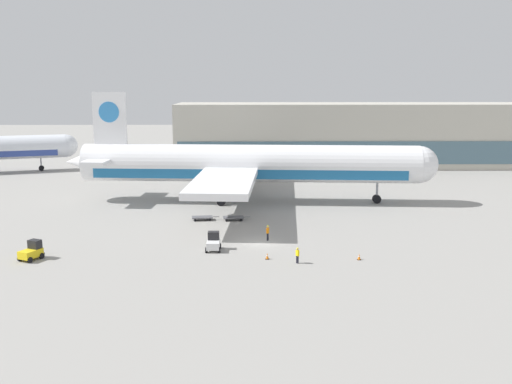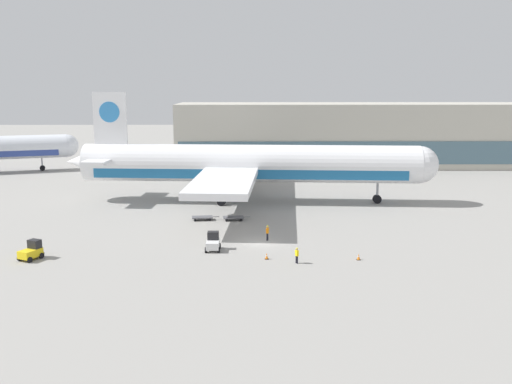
# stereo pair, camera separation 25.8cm
# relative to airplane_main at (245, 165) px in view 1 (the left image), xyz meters

# --- Properties ---
(ground_plane) EXTENTS (400.00, 400.00, 0.00)m
(ground_plane) POSITION_rel_airplane_main_xyz_m (1.90, -23.71, -5.84)
(ground_plane) COLOR gray
(terminal_building) EXTENTS (90.00, 18.20, 14.00)m
(terminal_building) POSITION_rel_airplane_main_xyz_m (29.64, 41.48, 1.15)
(terminal_building) COLOR #BCB7A8
(terminal_building) RESTS_ON ground_plane
(airplane_main) EXTENTS (58.09, 48.44, 17.00)m
(airplane_main) POSITION_rel_airplane_main_xyz_m (0.00, 0.00, 0.00)
(airplane_main) COLOR white
(airplane_main) RESTS_ON ground_plane
(baggage_tug_foreground) EXTENTS (1.66, 2.47, 2.00)m
(baggage_tug_foreground) POSITION_rel_airplane_main_xyz_m (-3.37, -26.73, -4.96)
(baggage_tug_foreground) COLOR silver
(baggage_tug_foreground) RESTS_ON ground_plane
(baggage_tug_mid) EXTENTS (2.44, 2.80, 2.00)m
(baggage_tug_mid) POSITION_rel_airplane_main_xyz_m (-22.28, -29.88, -4.96)
(baggage_tug_mid) COLOR yellow
(baggage_tug_mid) RESTS_ON ground_plane
(baggage_dolly_lead) EXTENTS (3.76, 1.80, 0.48)m
(baggage_dolly_lead) POSITION_rel_airplane_main_xyz_m (-5.72, -12.43, -5.45)
(baggage_dolly_lead) COLOR #56565B
(baggage_dolly_lead) RESTS_ON ground_plane
(baggage_dolly_second) EXTENTS (3.76, 1.80, 0.48)m
(baggage_dolly_second) POSITION_rel_airplane_main_xyz_m (-1.46, -12.57, -5.45)
(baggage_dolly_second) COLOR #56565B
(baggage_dolly_second) RESTS_ON ground_plane
(ground_crew_near) EXTENTS (0.36, 0.51, 1.84)m
(ground_crew_near) POSITION_rel_airplane_main_xyz_m (2.80, -22.81, -4.75)
(ground_crew_near) COLOR black
(ground_crew_near) RESTS_ON ground_plane
(ground_crew_far) EXTENTS (0.38, 0.49, 1.67)m
(ground_crew_far) POSITION_rel_airplane_main_xyz_m (5.57, -31.61, -4.86)
(ground_crew_far) COLOR black
(ground_crew_far) RESTS_ON ground_plane
(traffic_cone_near) EXTENTS (0.40, 0.40, 0.67)m
(traffic_cone_near) POSITION_rel_airplane_main_xyz_m (12.16, -30.52, -5.51)
(traffic_cone_near) COLOR black
(traffic_cone_near) RESTS_ON ground_plane
(traffic_cone_far) EXTENTS (0.40, 0.40, 0.68)m
(traffic_cone_far) POSITION_rel_airplane_main_xyz_m (2.51, -30.17, -5.51)
(traffic_cone_far) COLOR black
(traffic_cone_far) RESTS_ON ground_plane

